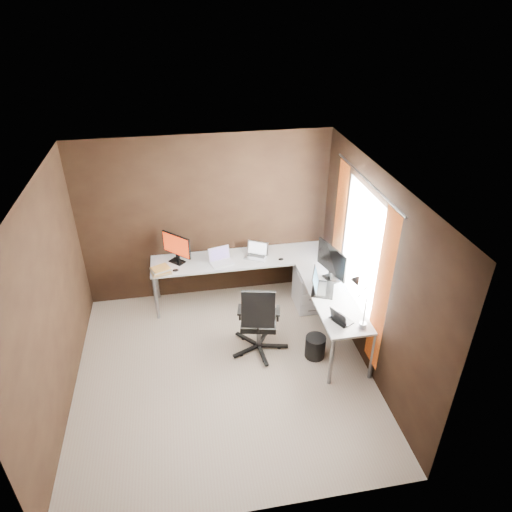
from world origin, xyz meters
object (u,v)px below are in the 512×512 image
Objects in this scene: laptop_black_big at (320,286)px; office_chair at (259,332)px; laptop_black_small at (340,319)px; book_stack at (161,270)px; laptop_white at (221,259)px; desk_lamp at (359,296)px; drawer_pedestal at (310,289)px; wastebasket at (315,347)px; laptop_silver at (257,254)px; monitor_right at (332,261)px; monitor_left at (177,247)px.

laptop_black_big is 1.00m from office_chair.
laptop_black_small is 1.01× the size of book_stack.
office_chair is (0.35, -1.12, -0.47)m from laptop_white.
desk_lamp is at bearing -146.09° from laptop_black_small.
wastebasket is at bearing -101.95° from drawer_pedestal.
laptop_black_small is at bearing -91.44° from drawer_pedestal.
drawer_pedestal is at bearing 2.42° from laptop_silver.
monitor_right reaches higher than drawer_pedestal.
wastebasket is (-0.15, -0.44, -0.64)m from laptop_black_big.
drawer_pedestal is at bearing 32.30° from monitor_left.
monitor_right is at bearing -37.58° from laptop_black_small.
monitor_right reaches higher than laptop_black_small.
book_stack is (-2.13, 0.15, 0.47)m from drawer_pedestal.
laptop_black_small is at bearing -66.25° from laptop_white.
monitor_left is 2.37m from wastebasket.
laptop_white is 0.86m from book_stack.
drawer_pedestal is 1.96× the size of book_stack.
laptop_black_small is 0.69m from wastebasket.
laptop_black_big is (0.67, -0.99, 0.01)m from laptop_silver.
desk_lamp reaches higher than drawer_pedestal.
wastebasket is at bearing -6.24° from office_chair.
laptop_black_big reaches higher than drawer_pedestal.
wastebasket is at bearing -42.15° from laptop_silver.
desk_lamp is 1.10m from wastebasket.
laptop_white is 0.55× the size of desk_lamp.
monitor_left reaches higher than laptop_silver.
laptop_black_big is at bearing 96.89° from desk_lamp.
laptop_silver is (0.54, 0.07, -0.00)m from laptop_white.
laptop_black_small is 0.30× the size of office_chair.
laptop_black_big is 0.73× the size of desk_lamp.
laptop_silver is (-0.88, 0.78, -0.24)m from monitor_right.
laptop_black_big is 0.79m from wastebasket.
laptop_black_big is (-0.07, -0.63, 0.49)m from drawer_pedestal.
laptop_silver is (1.15, -0.06, -0.20)m from monitor_left.
laptop_white is 1.52m from laptop_black_big.
monitor_left is 0.41m from book_stack.
monitor_right reaches higher than wastebasket.
laptop_white is 0.76× the size of laptop_black_big.
desk_lamp reaches higher than laptop_black_big.
laptop_black_small is (-0.03, -1.31, 0.47)m from drawer_pedestal.
laptop_white is 2.03m from laptop_black_small.
monitor_right is at bearing 60.84° from wastebasket.
laptop_white is 1.18× the size of book_stack.
book_stack is 2.34m from wastebasket.
office_chair reaches higher than wastebasket.
laptop_white reaches higher than book_stack.
monitor_right is 1.94× the size of laptop_black_small.
laptop_black_big is at bearing -51.56° from laptop_white.
office_chair reaches higher than laptop_silver.
desk_lamp is at bearing 162.97° from monitor_right.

